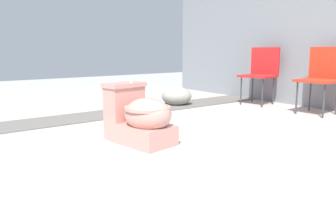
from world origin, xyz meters
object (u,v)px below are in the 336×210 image
toilet (140,118)px  folding_chair_middle (322,73)px  folding_chair_left (261,69)px  boulder_near (177,96)px

toilet → folding_chair_middle: size_ratio=0.82×
folding_chair_left → folding_chair_middle: same height
folding_chair_middle → boulder_near: (-1.55, -1.10, -0.38)m
folding_chair_middle → folding_chair_left: bearing=-93.4°
toilet → folding_chair_middle: 2.56m
toilet → folding_chair_middle: folding_chair_middle is taller
boulder_near → folding_chair_middle: bearing=35.3°
toilet → folding_chair_middle: (0.21, 2.54, 0.29)m
toilet → boulder_near: bearing=123.8°
toilet → boulder_near: 1.97m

